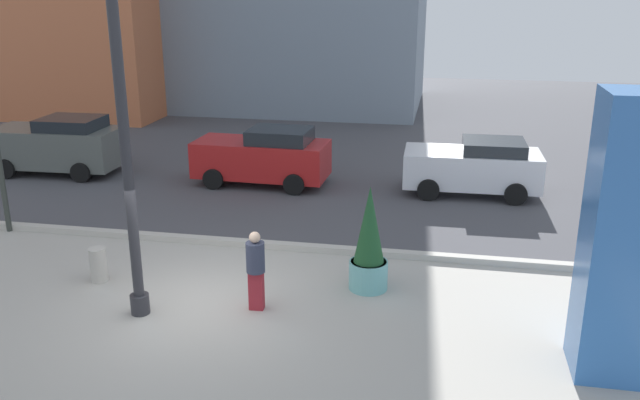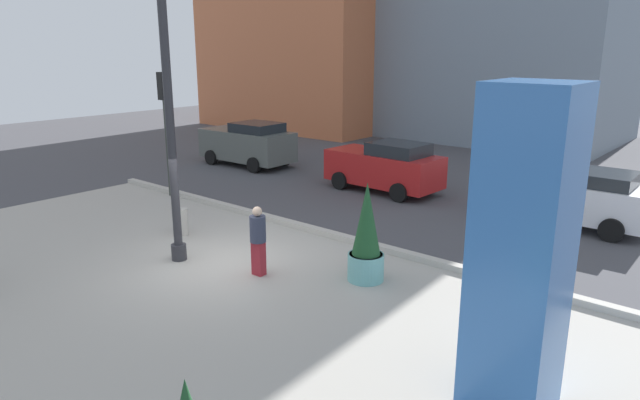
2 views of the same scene
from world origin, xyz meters
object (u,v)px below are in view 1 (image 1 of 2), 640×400
car_curb_west (474,166)px  car_intersection (58,145)px  lamp_post (126,156)px  potted_plant_curbside (369,245)px  concrete_bollard (99,265)px  pedestrian_on_sidewalk (256,267)px  car_far_lane (264,156)px  art_pillar_blue (624,240)px

car_curb_west → car_intersection: size_ratio=0.94×
lamp_post → potted_plant_curbside: lamp_post is taller
concrete_bollard → pedestrian_on_sidewalk: pedestrian_on_sidewalk is taller
car_far_lane → car_curb_west: (6.42, 0.24, -0.05)m
lamp_post → art_pillar_blue: size_ratio=1.40×
concrete_bollard → pedestrian_on_sidewalk: 3.72m
car_intersection → pedestrian_on_sidewalk: bearing=-41.9°
potted_plant_curbside → car_far_lane: size_ratio=0.53×
lamp_post → concrete_bollard: lamp_post is taller
car_intersection → lamp_post: bearing=-51.5°
potted_plant_curbside → car_intersection: 13.11m
concrete_bollard → lamp_post: bearing=-38.8°
concrete_bollard → car_curb_west: 11.18m
potted_plant_curbside → concrete_bollard: bearing=-172.8°
car_far_lane → car_intersection: 7.03m
art_pillar_blue → car_far_lane: (-8.32, 9.22, -1.40)m
lamp_post → potted_plant_curbside: size_ratio=2.88×
car_curb_west → pedestrian_on_sidewalk: size_ratio=2.49×
car_far_lane → car_curb_west: bearing=2.1°
car_curb_west → pedestrian_on_sidewalk: car_curb_west is taller
car_curb_west → pedestrian_on_sidewalk: bearing=-117.0°
lamp_post → car_curb_west: bearing=54.5°
lamp_post → car_curb_west: lamp_post is taller
concrete_bollard → car_curb_west: size_ratio=0.19×
lamp_post → concrete_bollard: bearing=141.2°
art_pillar_blue → concrete_bollard: art_pillar_blue is taller
lamp_post → car_curb_west: size_ratio=1.60×
art_pillar_blue → car_intersection: (-15.35, 9.20, -1.34)m
lamp_post → car_curb_west: 11.35m
art_pillar_blue → potted_plant_curbside: size_ratio=2.07×
lamp_post → pedestrian_on_sidewalk: 3.16m
car_curb_west → pedestrian_on_sidewalk: (-4.31, -8.46, 0.04)m
potted_plant_curbside → pedestrian_on_sidewalk: potted_plant_curbside is taller
concrete_bollard → car_curb_west: (7.95, 7.85, 0.47)m
potted_plant_curbside → car_far_lane: potted_plant_curbside is taller
car_intersection → car_far_lane: bearing=0.2°
car_curb_west → car_intersection: 13.45m
car_intersection → pedestrian_on_sidewalk: (9.14, -8.20, -0.07)m
potted_plant_curbside → art_pillar_blue: bearing=-28.9°
art_pillar_blue → car_curb_west: size_ratio=1.15×
art_pillar_blue → potted_plant_curbside: art_pillar_blue is taller
concrete_bollard → potted_plant_curbside: bearing=7.2°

